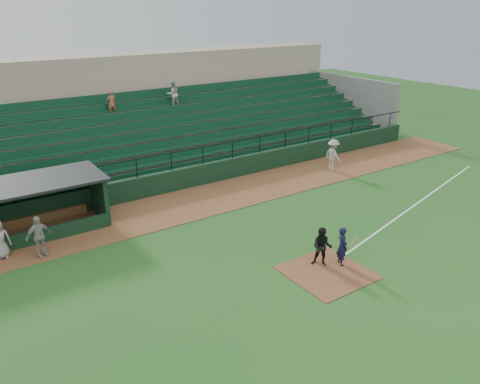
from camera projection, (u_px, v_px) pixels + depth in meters
ground at (310, 262)px, 19.11m from camera, size 90.00×90.00×0.00m
warning_track at (208, 199)px, 25.26m from camera, size 40.00×4.00×0.03m
home_plate_dirt at (327, 272)px, 18.34m from camera, size 3.00×3.00×0.03m
foul_line at (411, 208)px, 24.21m from camera, size 17.49×4.44×0.01m
stadium_structure at (141, 126)px, 30.93m from camera, size 38.00×13.08×6.40m
batter_at_plate at (342, 246)px, 18.64m from camera, size 1.08×0.71×1.63m
umpire at (322, 247)px, 18.57m from camera, size 0.98×1.00×1.62m
runner at (333, 155)px, 29.29m from camera, size 0.80×1.31×1.97m
dugout_player_a at (39, 236)px, 19.20m from camera, size 1.11×0.66×1.77m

